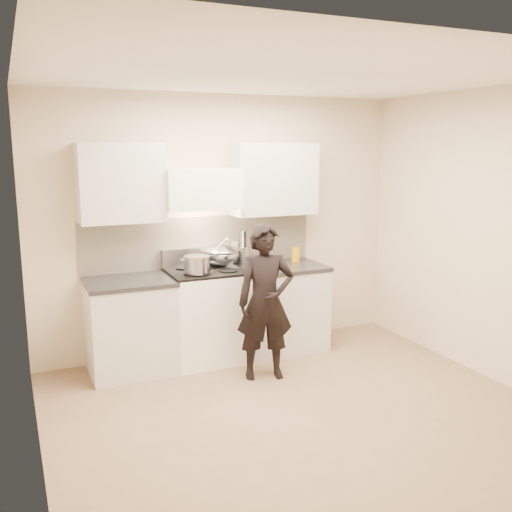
# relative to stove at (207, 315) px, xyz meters

# --- Properties ---
(ground_plane) EXTENTS (4.00, 4.00, 0.00)m
(ground_plane) POSITION_rel_stove_xyz_m (0.30, -1.42, -0.47)
(ground_plane) COLOR #866C4F
(room_shell) EXTENTS (4.04, 3.54, 2.70)m
(room_shell) POSITION_rel_stove_xyz_m (0.24, -1.05, 1.12)
(room_shell) COLOR beige
(room_shell) RESTS_ON ground
(stove) EXTENTS (0.76, 0.65, 0.96)m
(stove) POSITION_rel_stove_xyz_m (0.00, 0.00, 0.00)
(stove) COLOR white
(stove) RESTS_ON ground
(counter_right) EXTENTS (0.92, 0.67, 0.92)m
(counter_right) POSITION_rel_stove_xyz_m (0.83, 0.00, -0.01)
(counter_right) COLOR silver
(counter_right) RESTS_ON ground
(counter_left) EXTENTS (0.82, 0.67, 0.92)m
(counter_left) POSITION_rel_stove_xyz_m (-0.78, 0.00, -0.01)
(counter_left) COLOR silver
(counter_left) RESTS_ON ground
(wok) EXTENTS (0.42, 0.51, 0.33)m
(wok) POSITION_rel_stove_xyz_m (0.18, 0.10, 0.60)
(wok) COLOR #9B9AAC
(wok) RESTS_ON stove
(stock_pot) EXTENTS (0.36, 0.27, 0.17)m
(stock_pot) POSITION_rel_stove_xyz_m (-0.14, -0.14, 0.57)
(stock_pot) COLOR #9B9AAC
(stock_pot) RESTS_ON stove
(utensil_crock) EXTENTS (0.14, 0.14, 0.36)m
(utensil_crock) POSITION_rel_stove_xyz_m (0.49, 0.20, 0.56)
(utensil_crock) COLOR #A7A7AD
(utensil_crock) RESTS_ON counter_right
(spice_jar) EXTENTS (0.04, 0.04, 0.10)m
(spice_jar) POSITION_rel_stove_xyz_m (0.68, 0.19, 0.49)
(spice_jar) COLOR orange
(spice_jar) RESTS_ON counter_right
(oil_glass) EXTENTS (0.09, 0.09, 0.16)m
(oil_glass) POSITION_rel_stove_xyz_m (1.08, 0.12, 0.53)
(oil_glass) COLOR #C38508
(oil_glass) RESTS_ON counter_right
(person) EXTENTS (0.60, 0.47, 1.47)m
(person) POSITION_rel_stove_xyz_m (0.36, -0.65, 0.26)
(person) COLOR black
(person) RESTS_ON ground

